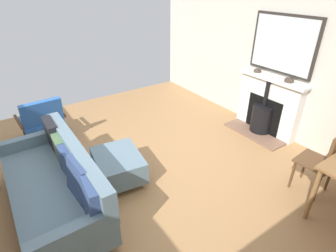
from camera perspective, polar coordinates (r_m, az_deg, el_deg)
name	(u,v)px	position (r m, az deg, el deg)	size (l,w,h in m)	color
ground_plane	(123,181)	(3.77, -9.66, -11.44)	(5.78, 5.86, 0.01)	#A87A4C
wall_left	(275,50)	(4.90, 21.85, 14.88)	(0.12, 5.86, 2.77)	beige
fireplace	(266,109)	(4.94, 20.25, 3.47)	(0.56, 1.22, 1.00)	brown
mirror_over_mantel	(283,45)	(4.71, 23.36, 15.68)	(0.04, 1.12, 0.90)	#2D2823
mantel_bowl_near	(257,71)	(4.93, 18.56, 11.15)	(0.12, 0.12, 0.05)	#47382D
mantel_bowl_far	(289,80)	(4.60, 24.46, 8.88)	(0.14, 0.14, 0.05)	#47382D
sofa	(57,183)	(3.39, -22.55, -11.26)	(0.82, 1.94, 0.80)	#B2B2B7
ottoman	(118,165)	(3.65, -10.57, -8.14)	(0.68, 0.80, 0.39)	#B2B2B7
armchair_accent	(42,119)	(4.73, -25.38, 1.46)	(0.71, 0.64, 0.81)	#4C3321
dining_chair_near_fireplace	(325,159)	(3.72, 30.45, -6.09)	(0.43, 0.43, 0.90)	brown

